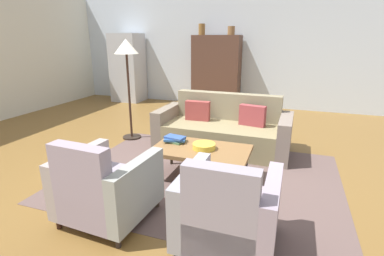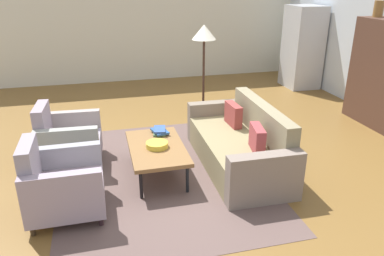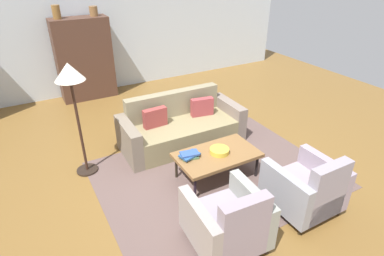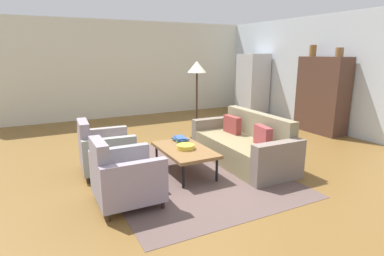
% 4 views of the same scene
% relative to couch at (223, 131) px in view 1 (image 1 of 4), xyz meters
% --- Properties ---
extents(ground_plane, '(11.63, 11.63, 0.00)m').
position_rel_couch_xyz_m(ground_plane, '(-0.17, -0.73, -0.29)').
color(ground_plane, brown).
extents(wall_back, '(9.69, 0.12, 2.80)m').
position_rel_couch_xyz_m(wall_back, '(-0.17, 3.25, 1.11)').
color(wall_back, silver).
rests_on(wall_back, ground).
extents(area_rug, '(3.40, 2.60, 0.01)m').
position_rel_couch_xyz_m(area_rug, '(-0.00, -1.14, -0.28)').
color(area_rug, brown).
rests_on(area_rug, ground).
extents(couch, '(2.11, 0.93, 0.86)m').
position_rel_couch_xyz_m(couch, '(0.00, 0.00, 0.00)').
color(couch, '#857954').
rests_on(couch, ground).
extents(coffee_table, '(1.20, 0.70, 0.41)m').
position_rel_couch_xyz_m(coffee_table, '(-0.00, -1.19, 0.09)').
color(coffee_table, black).
rests_on(coffee_table, ground).
extents(armchair_left, '(0.84, 0.84, 0.88)m').
position_rel_couch_xyz_m(armchair_left, '(-0.61, -2.35, 0.06)').
color(armchair_left, '#312217').
rests_on(armchair_left, ground).
extents(armchair_right, '(0.80, 0.80, 0.88)m').
position_rel_couch_xyz_m(armchair_right, '(0.60, -2.35, 0.06)').
color(armchair_right, '#352818').
rests_on(armchair_right, ground).
extents(fruit_bowl, '(0.28, 0.28, 0.07)m').
position_rel_couch_xyz_m(fruit_bowl, '(0.04, -1.19, 0.16)').
color(fruit_bowl, gold).
rests_on(fruit_bowl, coffee_table).
extents(book_stack, '(0.31, 0.24, 0.08)m').
position_rel_couch_xyz_m(book_stack, '(-0.40, -1.08, 0.16)').
color(book_stack, '#4C6E48').
rests_on(book_stack, coffee_table).
extents(cabinet, '(1.20, 0.51, 1.80)m').
position_rel_couch_xyz_m(cabinet, '(-0.91, 2.90, 0.61)').
color(cabinet, '#4D3226').
rests_on(cabinet, ground).
extents(vase_tall, '(0.16, 0.16, 0.27)m').
position_rel_couch_xyz_m(vase_tall, '(-1.31, 2.90, 1.65)').
color(vase_tall, brown).
rests_on(vase_tall, cabinet).
extents(vase_round, '(0.18, 0.18, 0.20)m').
position_rel_couch_xyz_m(vase_round, '(-0.56, 2.90, 1.61)').
color(vase_round, brown).
rests_on(vase_round, cabinet).
extents(refrigerator, '(0.80, 0.73, 1.85)m').
position_rel_couch_xyz_m(refrigerator, '(-3.45, 2.80, 0.64)').
color(refrigerator, '#B7BABF').
rests_on(refrigerator, ground).
extents(floor_lamp, '(0.40, 0.40, 1.72)m').
position_rel_couch_xyz_m(floor_lamp, '(-1.67, -0.09, 1.16)').
color(floor_lamp, black).
rests_on(floor_lamp, ground).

